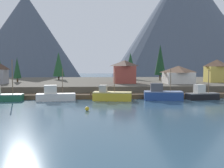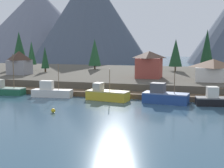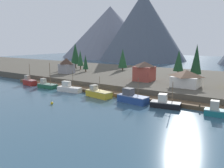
{
  "view_description": "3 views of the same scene",
  "coord_description": "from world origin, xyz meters",
  "px_view_note": "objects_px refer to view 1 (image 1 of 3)",
  "views": [
    {
      "loc": [
        -3.1,
        -58.46,
        7.32
      ],
      "look_at": [
        0.92,
        2.57,
        3.23
      ],
      "focal_mm": 42.2,
      "sensor_mm": 36.0,
      "label": 1
    },
    {
      "loc": [
        17.85,
        -58.76,
        10.75
      ],
      "look_at": [
        0.02,
        2.99,
        2.49
      ],
      "focal_mm": 49.59,
      "sensor_mm": 36.0,
      "label": 2
    },
    {
      "loc": [
        39.79,
        -53.43,
        15.7
      ],
      "look_at": [
        1.47,
        3.34,
        3.04
      ],
      "focal_mm": 36.76,
      "sensor_mm": 36.0,
      "label": 3
    }
  ],
  "objects_px": {
    "fishing_boat_white": "(55,96)",
    "house_white": "(178,74)",
    "house_yellow": "(217,71)",
    "conifer_back_left": "(130,64)",
    "conifer_back_right": "(59,64)",
    "fishing_boat_green": "(5,97)",
    "fishing_boat_blue": "(162,94)",
    "conifer_mid_right": "(160,60)",
    "fishing_boat_black": "(202,95)",
    "fishing_boat_yellow": "(112,95)",
    "house_red": "(124,71)",
    "channel_buoy": "(87,109)",
    "conifer_mid_left": "(17,68)"
  },
  "relations": [
    {
      "from": "channel_buoy",
      "to": "conifer_mid_left",
      "type": "bearing_deg",
      "value": 119.62
    },
    {
      "from": "fishing_boat_white",
      "to": "house_white",
      "type": "relative_size",
      "value": 1.05
    },
    {
      "from": "fishing_boat_black",
      "to": "conifer_back_left",
      "type": "distance_m",
      "value": 42.71
    },
    {
      "from": "fishing_boat_blue",
      "to": "conifer_back_right",
      "type": "xyz_separation_m",
      "value": [
        -27.76,
        40.65,
        6.87
      ]
    },
    {
      "from": "fishing_boat_black",
      "to": "conifer_mid_left",
      "type": "height_order",
      "value": "conifer_mid_left"
    },
    {
      "from": "fishing_boat_blue",
      "to": "fishing_boat_black",
      "type": "xyz_separation_m",
      "value": [
        8.92,
        0.16,
        -0.16
      ]
    },
    {
      "from": "house_yellow",
      "to": "fishing_boat_white",
      "type": "bearing_deg",
      "value": -154.77
    },
    {
      "from": "fishing_boat_yellow",
      "to": "house_red",
      "type": "distance_m",
      "value": 20.63
    },
    {
      "from": "fishing_boat_white",
      "to": "fishing_boat_yellow",
      "type": "distance_m",
      "value": 12.12
    },
    {
      "from": "fishing_boat_white",
      "to": "channel_buoy",
      "type": "distance_m",
      "value": 15.28
    },
    {
      "from": "fishing_boat_green",
      "to": "fishing_boat_yellow",
      "type": "xyz_separation_m",
      "value": [
        22.66,
        -0.58,
        0.13
      ]
    },
    {
      "from": "fishing_boat_white",
      "to": "house_yellow",
      "type": "distance_m",
      "value": 50.84
    },
    {
      "from": "fishing_boat_white",
      "to": "conifer_mid_left",
      "type": "bearing_deg",
      "value": 113.71
    },
    {
      "from": "fishing_boat_black",
      "to": "fishing_boat_white",
      "type": "bearing_deg",
      "value": 169.76
    },
    {
      "from": "house_red",
      "to": "house_white",
      "type": "relative_size",
      "value": 0.83
    },
    {
      "from": "fishing_boat_white",
      "to": "conifer_mid_right",
      "type": "relative_size",
      "value": 0.68
    },
    {
      "from": "conifer_mid_left",
      "to": "conifer_back_left",
      "type": "bearing_deg",
      "value": 21.25
    },
    {
      "from": "fishing_boat_black",
      "to": "conifer_back_right",
      "type": "bearing_deg",
      "value": 122.25
    },
    {
      "from": "house_red",
      "to": "conifer_back_right",
      "type": "xyz_separation_m",
      "value": [
        -21.68,
        21.3,
        2.26
      ]
    },
    {
      "from": "house_white",
      "to": "channel_buoy",
      "type": "bearing_deg",
      "value": -129.94
    },
    {
      "from": "fishing_boat_white",
      "to": "fishing_boat_black",
      "type": "distance_m",
      "value": 32.11
    },
    {
      "from": "house_red",
      "to": "fishing_boat_black",
      "type": "bearing_deg",
      "value": -51.96
    },
    {
      "from": "fishing_boat_blue",
      "to": "channel_buoy",
      "type": "bearing_deg",
      "value": -133.52
    },
    {
      "from": "fishing_boat_green",
      "to": "fishing_boat_yellow",
      "type": "relative_size",
      "value": 1.02
    },
    {
      "from": "fishing_boat_green",
      "to": "house_yellow",
      "type": "height_order",
      "value": "house_yellow"
    },
    {
      "from": "fishing_boat_black",
      "to": "house_yellow",
      "type": "distance_m",
      "value": 26.16
    },
    {
      "from": "house_yellow",
      "to": "house_white",
      "type": "relative_size",
      "value": 0.87
    },
    {
      "from": "fishing_boat_white",
      "to": "channel_buoy",
      "type": "bearing_deg",
      "value": -68.34
    },
    {
      "from": "fishing_boat_black",
      "to": "house_red",
      "type": "relative_size",
      "value": 1.11
    },
    {
      "from": "fishing_boat_yellow",
      "to": "conifer_back_left",
      "type": "xyz_separation_m",
      "value": [
        9.66,
        41.08,
        7.11
      ]
    },
    {
      "from": "house_red",
      "to": "fishing_boat_yellow",
      "type": "bearing_deg",
      "value": -104.39
    },
    {
      "from": "fishing_boat_yellow",
      "to": "conifer_back_right",
      "type": "relative_size",
      "value": 0.85
    },
    {
      "from": "house_red",
      "to": "house_yellow",
      "type": "relative_size",
      "value": 0.95
    },
    {
      "from": "house_yellow",
      "to": "conifer_mid_left",
      "type": "relative_size",
      "value": 0.91
    },
    {
      "from": "house_red",
      "to": "conifer_back_right",
      "type": "distance_m",
      "value": 30.48
    },
    {
      "from": "conifer_mid_left",
      "to": "channel_buoy",
      "type": "distance_m",
      "value": 46.09
    },
    {
      "from": "fishing_boat_blue",
      "to": "conifer_mid_right",
      "type": "distance_m",
      "value": 34.36
    },
    {
      "from": "fishing_boat_green",
      "to": "fishing_boat_yellow",
      "type": "distance_m",
      "value": 22.67
    },
    {
      "from": "conifer_back_left",
      "to": "fishing_boat_blue",
      "type": "bearing_deg",
      "value": -88.02
    },
    {
      "from": "fishing_boat_yellow",
      "to": "fishing_boat_black",
      "type": "xyz_separation_m",
      "value": [
        20.0,
        0.25,
        0.01
      ]
    },
    {
      "from": "fishing_boat_green",
      "to": "fishing_boat_black",
      "type": "bearing_deg",
      "value": -3.14
    },
    {
      "from": "fishing_boat_black",
      "to": "conifer_back_left",
      "type": "height_order",
      "value": "conifer_back_left"
    },
    {
      "from": "fishing_boat_yellow",
      "to": "conifer_back_left",
      "type": "bearing_deg",
      "value": 86.17
    },
    {
      "from": "conifer_back_left",
      "to": "conifer_back_right",
      "type": "distance_m",
      "value": 26.35
    },
    {
      "from": "conifer_mid_left",
      "to": "conifer_back_left",
      "type": "xyz_separation_m",
      "value": [
        37.09,
        14.42,
        1.33
      ]
    },
    {
      "from": "fishing_boat_yellow",
      "to": "house_red",
      "type": "height_order",
      "value": "house_red"
    },
    {
      "from": "house_red",
      "to": "channel_buoy",
      "type": "distance_m",
      "value": 34.37
    },
    {
      "from": "fishing_boat_white",
      "to": "conifer_back_right",
      "type": "distance_m",
      "value": 41.18
    },
    {
      "from": "house_yellow",
      "to": "conifer_back_right",
      "type": "relative_size",
      "value": 0.69
    },
    {
      "from": "fishing_boat_white",
      "to": "conifer_back_left",
      "type": "bearing_deg",
      "value": 55.24
    }
  ]
}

